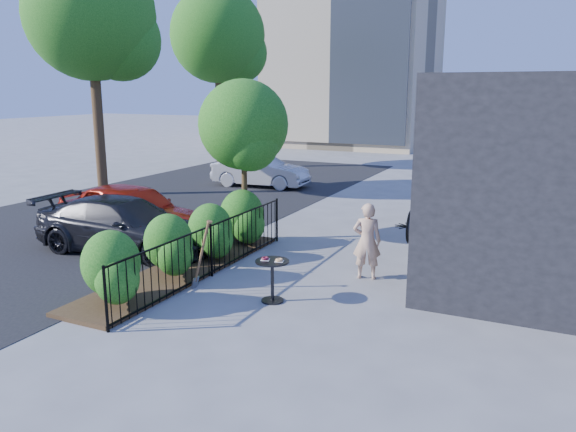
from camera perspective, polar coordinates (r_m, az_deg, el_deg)
The scene contains 14 objects.
ground at distance 10.96m, azimuth -1.07°, elevation -7.22°, with size 120.00×120.00×0.00m, color gray.
fence at distance 11.49m, azimuth -7.81°, elevation -3.43°, with size 0.05×6.05×1.10m.
planting_bed at distance 12.03m, azimuth -10.55°, elevation -5.39°, with size 1.30×6.00×0.08m, color #382616.
shrubs at distance 11.86m, azimuth -10.00°, elevation -2.30°, with size 1.10×5.60×1.24m.
patio_tree at distance 13.82m, azimuth -4.40°, elevation 8.66°, with size 2.20×2.20×3.94m.
street at distance 17.24m, azimuth -17.74°, elevation -0.37°, with size 9.00×30.00×0.01m, color black.
street_tree_near at distance 21.11m, azimuth -19.33°, elevation 18.00°, with size 4.40×4.40×8.28m.
street_tree_far at distance 27.43m, azimuth -7.09°, elevation 17.22°, with size 4.40×4.40×8.28m.
cafe_table at distance 10.07m, azimuth -1.60°, elevation -5.83°, with size 0.61×0.61×0.82m.
woman at distance 11.33m, azimuth 8.03°, elevation -2.54°, with size 0.57×0.37×1.56m, color tan.
shovel at distance 10.75m, azimuth -8.88°, elevation -4.28°, with size 0.48×0.18×1.41m.
car_red at distance 14.69m, azimuth -15.51°, elevation 0.42°, with size 1.70×4.23×1.44m, color #A31B0D.
car_silver at distance 22.01m, azimuth -2.82°, elevation 4.60°, with size 1.32×3.78×1.25m, color #AFAFB4.
car_darkgrey at distance 13.64m, azimuth -16.30°, elevation -0.91°, with size 1.79×4.41×1.28m, color black.
Camera 1 is at (4.57, -9.22, 3.74)m, focal length 35.00 mm.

